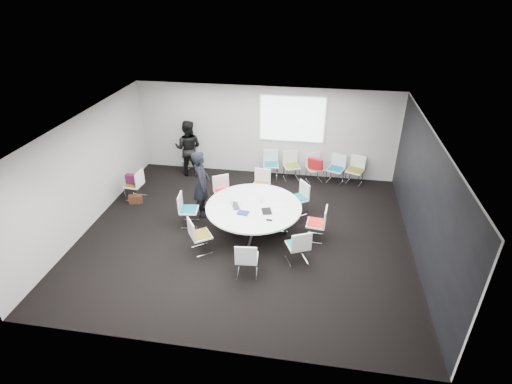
# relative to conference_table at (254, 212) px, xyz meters

# --- Properties ---
(room_shell) EXTENTS (8.08, 7.08, 2.88)m
(room_shell) POSITION_rel_conference_table_xyz_m (-0.08, -0.17, 0.85)
(room_shell) COLOR black
(room_shell) RESTS_ON ground
(conference_table) EXTENTS (2.34, 2.34, 0.73)m
(conference_table) POSITION_rel_conference_table_xyz_m (0.00, 0.00, 0.00)
(conference_table) COLOR silver
(conference_table) RESTS_ON ground
(projection_screen) EXTENTS (1.90, 0.03, 1.35)m
(projection_screen) POSITION_rel_conference_table_xyz_m (0.62, 3.29, 1.30)
(projection_screen) COLOR white
(projection_screen) RESTS_ON room_shell
(chair_ring_a) EXTENTS (0.49, 0.50, 0.88)m
(chair_ring_a) POSITION_rel_conference_table_xyz_m (1.55, -0.08, -0.28)
(chair_ring_a) COLOR silver
(chair_ring_a) RESTS_ON ground
(chair_ring_b) EXTENTS (0.63, 0.64, 0.88)m
(chair_ring_b) POSITION_rel_conference_table_xyz_m (1.02, 1.04, -0.28)
(chair_ring_b) COLOR silver
(chair_ring_b) RESTS_ON ground
(chair_ring_c) EXTENTS (0.51, 0.50, 0.88)m
(chair_ring_c) POSITION_rel_conference_table_xyz_m (-0.07, 1.60, -0.28)
(chair_ring_c) COLOR silver
(chair_ring_c) RESTS_ON ground
(chair_ring_d) EXTENTS (0.62, 0.62, 0.88)m
(chair_ring_d) POSITION_rel_conference_table_xyz_m (-1.02, 1.04, -0.28)
(chair_ring_d) COLOR silver
(chair_ring_d) RESTS_ON ground
(chair_ring_e) EXTENTS (0.50, 0.51, 0.88)m
(chair_ring_e) POSITION_rel_conference_table_xyz_m (-1.68, 0.02, -0.28)
(chair_ring_e) COLOR silver
(chair_ring_e) RESTS_ON ground
(chair_ring_f) EXTENTS (0.63, 0.63, 0.88)m
(chair_ring_f) POSITION_rel_conference_table_xyz_m (-1.08, -1.00, -0.28)
(chair_ring_f) COLOR silver
(chair_ring_f) RESTS_ON ground
(chair_ring_g) EXTENTS (0.50, 0.49, 0.88)m
(chair_ring_g) POSITION_rel_conference_table_xyz_m (0.13, -1.65, -0.28)
(chair_ring_g) COLOR silver
(chair_ring_g) RESTS_ON ground
(chair_ring_h) EXTENTS (0.60, 0.60, 0.88)m
(chair_ring_h) POSITION_rel_conference_table_xyz_m (1.16, -1.03, -0.28)
(chair_ring_h) COLOR silver
(chair_ring_h) RESTS_ON ground
(chair_back_a) EXTENTS (0.53, 0.52, 0.88)m
(chair_back_a) POSITION_rel_conference_table_xyz_m (0.04, 2.99, -0.28)
(chair_back_a) COLOR silver
(chair_back_a) RESTS_ON ground
(chair_back_b) EXTENTS (0.58, 0.58, 0.88)m
(chair_back_b) POSITION_rel_conference_table_xyz_m (0.69, 2.99, -0.28)
(chair_back_b) COLOR silver
(chair_back_b) RESTS_ON ground
(chair_back_c) EXTENTS (0.60, 0.60, 0.88)m
(chair_back_c) POSITION_rel_conference_table_xyz_m (1.40, 2.97, -0.28)
(chair_back_c) COLOR silver
(chair_back_c) RESTS_ON ground
(chair_back_d) EXTENTS (0.59, 0.59, 0.88)m
(chair_back_d) POSITION_rel_conference_table_xyz_m (2.03, 2.99, -0.28)
(chair_back_d) COLOR silver
(chair_back_d) RESTS_ON ground
(chair_back_e) EXTENTS (0.59, 0.58, 0.88)m
(chair_back_e) POSITION_rel_conference_table_xyz_m (2.61, 2.99, -0.28)
(chair_back_e) COLOR silver
(chair_back_e) RESTS_ON ground
(chair_spare_left) EXTENTS (0.48, 0.50, 0.88)m
(chair_spare_left) POSITION_rel_conference_table_xyz_m (-3.60, 1.07, -0.28)
(chair_spare_left) COLOR silver
(chair_spare_left) RESTS_ON ground
(chair_person_back) EXTENTS (0.53, 0.52, 0.88)m
(chair_person_back) POSITION_rel_conference_table_xyz_m (-2.53, 2.99, -0.28)
(chair_person_back) COLOR silver
(chair_person_back) RESTS_ON ground
(person_main) EXTENTS (0.56, 0.73, 1.80)m
(person_main) POSITION_rel_conference_table_xyz_m (-1.48, 0.61, 0.35)
(person_main) COLOR black
(person_main) RESTS_ON ground
(person_back) EXTENTS (0.89, 0.71, 1.79)m
(person_back) POSITION_rel_conference_table_xyz_m (-2.54, 2.83, 0.34)
(person_back) COLOR black
(person_back) RESTS_ON ground
(laptop) EXTENTS (0.36, 0.43, 0.03)m
(laptop) POSITION_rel_conference_table_xyz_m (-0.38, -0.06, 0.19)
(laptop) COLOR #333338
(laptop) RESTS_ON conference_table
(laptop_lid) EXTENTS (0.10, 0.29, 0.22)m
(laptop_lid) POSITION_rel_conference_table_xyz_m (-0.56, 0.08, 0.31)
(laptop_lid) COLOR silver
(laptop_lid) RESTS_ON conference_table
(notebook_black) EXTENTS (0.30, 0.35, 0.02)m
(notebook_black) POSITION_rel_conference_table_xyz_m (0.35, -0.19, 0.19)
(notebook_black) COLOR black
(notebook_black) RESTS_ON conference_table
(tablet_folio) EXTENTS (0.29, 0.24, 0.03)m
(tablet_folio) POSITION_rel_conference_table_xyz_m (-0.19, -0.36, 0.19)
(tablet_folio) COLOR navy
(tablet_folio) RESTS_ON conference_table
(papers_right) EXTENTS (0.32, 0.24, 0.00)m
(papers_right) POSITION_rel_conference_table_xyz_m (0.65, 0.19, 0.18)
(papers_right) COLOR white
(papers_right) RESTS_ON conference_table
(papers_front) EXTENTS (0.30, 0.21, 0.00)m
(papers_front) POSITION_rel_conference_table_xyz_m (0.64, -0.11, 0.18)
(papers_front) COLOR white
(papers_front) RESTS_ON conference_table
(cup) EXTENTS (0.08, 0.08, 0.09)m
(cup) POSITION_rel_conference_table_xyz_m (0.15, 0.24, 0.22)
(cup) COLOR white
(cup) RESTS_ON conference_table
(phone) EXTENTS (0.15, 0.09, 0.01)m
(phone) POSITION_rel_conference_table_xyz_m (0.45, -0.56, 0.18)
(phone) COLOR black
(phone) RESTS_ON conference_table
(maroon_bag) EXTENTS (0.40, 0.15, 0.28)m
(maroon_bag) POSITION_rel_conference_table_xyz_m (-3.62, 1.07, 0.07)
(maroon_bag) COLOR #4D1431
(maroon_bag) RESTS_ON chair_spare_left
(brown_bag) EXTENTS (0.39, 0.25, 0.24)m
(brown_bag) POSITION_rel_conference_table_xyz_m (-3.51, 0.83, -0.43)
(brown_bag) COLOR #422115
(brown_bag) RESTS_ON ground
(red_jacket) EXTENTS (0.47, 0.30, 0.36)m
(red_jacket) POSITION_rel_conference_table_xyz_m (1.41, 2.74, 0.15)
(red_jacket) COLOR #B21518
(red_jacket) RESTS_ON chair_back_c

